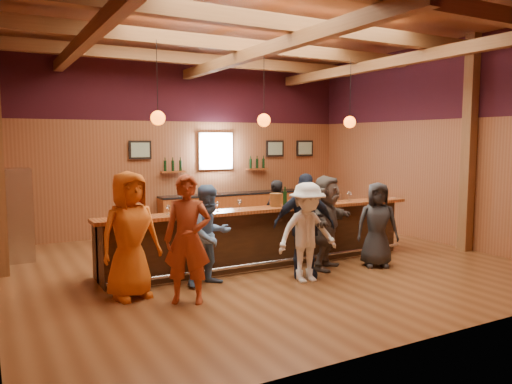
% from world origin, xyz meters
% --- Properties ---
extents(room, '(9.04, 9.00, 4.52)m').
position_xyz_m(room, '(0.00, 0.06, 3.21)').
color(room, brown).
rests_on(room, ground).
extents(bar_counter, '(6.30, 1.07, 1.11)m').
position_xyz_m(bar_counter, '(0.02, 0.15, 0.52)').
color(bar_counter, black).
rests_on(bar_counter, ground).
extents(back_bar_cabinet, '(4.00, 0.52, 0.95)m').
position_xyz_m(back_bar_cabinet, '(1.20, 3.72, 0.48)').
color(back_bar_cabinet, brown).
rests_on(back_bar_cabinet, ground).
extents(window, '(0.95, 0.09, 0.95)m').
position_xyz_m(window, '(0.80, 3.95, 2.05)').
color(window, silver).
rests_on(window, room).
extents(framed_pictures, '(5.35, 0.05, 0.45)m').
position_xyz_m(framed_pictures, '(1.67, 3.94, 2.10)').
color(framed_pictures, black).
rests_on(framed_pictures, room).
extents(wine_shelves, '(3.00, 0.18, 0.30)m').
position_xyz_m(wine_shelves, '(0.80, 3.88, 1.62)').
color(wine_shelves, brown).
rests_on(wine_shelves, room).
extents(pendant_lights, '(4.24, 0.24, 1.37)m').
position_xyz_m(pendant_lights, '(0.00, 0.00, 2.71)').
color(pendant_lights, black).
rests_on(pendant_lights, room).
extents(stainless_fridge, '(0.70, 0.70, 1.80)m').
position_xyz_m(stainless_fridge, '(-4.10, 2.60, 0.90)').
color(stainless_fridge, silver).
rests_on(stainless_fridge, ground).
extents(customer_orange, '(1.03, 0.78, 1.90)m').
position_xyz_m(customer_orange, '(-2.70, -0.76, 0.95)').
color(customer_orange, '#CC5813').
rests_on(customer_orange, ground).
extents(customer_redvest, '(0.81, 0.74, 1.86)m').
position_xyz_m(customer_redvest, '(-2.04, -1.38, 0.93)').
color(customer_redvest, '#9A3A1C').
rests_on(customer_redvest, ground).
extents(customer_denim, '(0.91, 0.78, 1.63)m').
position_xyz_m(customer_denim, '(-1.41, -0.73, 0.82)').
color(customer_denim, '#4F729E').
rests_on(customer_denim, ground).
extents(customer_white, '(1.11, 0.69, 1.65)m').
position_xyz_m(customer_white, '(0.07, -1.32, 0.83)').
color(customer_white, white).
rests_on(customer_white, ground).
extents(customer_navy, '(1.13, 0.82, 1.78)m').
position_xyz_m(customer_navy, '(0.20, -1.04, 0.89)').
color(customer_navy, '#192032').
rests_on(customer_navy, ground).
extents(customer_brown, '(1.59, 1.33, 1.71)m').
position_xyz_m(customer_brown, '(0.85, -0.80, 0.86)').
color(customer_brown, '#514841').
rests_on(customer_brown, ground).
extents(customer_dark, '(0.91, 0.81, 1.57)m').
position_xyz_m(customer_dark, '(1.78, -1.12, 0.78)').
color(customer_dark, '#27282A').
rests_on(customer_dark, ground).
extents(bartender, '(0.64, 0.53, 1.49)m').
position_xyz_m(bartender, '(0.90, 1.10, 0.74)').
color(bartender, black).
rests_on(bartender, ground).
extents(ice_bucket, '(0.22, 0.22, 0.24)m').
position_xyz_m(ice_bucket, '(0.19, -0.12, 1.23)').
color(ice_bucket, olive).
rests_on(ice_bucket, bar_counter).
extents(bottle_a, '(0.08, 0.08, 0.35)m').
position_xyz_m(bottle_a, '(0.43, -0.05, 1.25)').
color(bottle_a, black).
rests_on(bottle_a, bar_counter).
extents(bottle_b, '(0.08, 0.08, 0.39)m').
position_xyz_m(bottle_b, '(0.84, -0.12, 1.26)').
color(bottle_b, black).
rests_on(bottle_b, bar_counter).
extents(glass_a, '(0.08, 0.08, 0.18)m').
position_xyz_m(glass_a, '(-2.59, -0.20, 1.24)').
color(glass_a, silver).
rests_on(glass_a, bar_counter).
extents(glass_b, '(0.07, 0.07, 0.16)m').
position_xyz_m(glass_b, '(-1.90, -0.12, 1.23)').
color(glass_b, silver).
rests_on(glass_b, bar_counter).
extents(glass_c, '(0.09, 0.09, 0.19)m').
position_xyz_m(glass_c, '(-1.54, -0.11, 1.25)').
color(glass_c, silver).
rests_on(glass_c, bar_counter).
extents(glass_d, '(0.07, 0.07, 0.17)m').
position_xyz_m(glass_d, '(-1.02, -0.18, 1.23)').
color(glass_d, silver).
rests_on(glass_d, bar_counter).
extents(glass_e, '(0.08, 0.08, 0.18)m').
position_xyz_m(glass_e, '(-0.60, -0.18, 1.24)').
color(glass_e, silver).
rests_on(glass_e, bar_counter).
extents(glass_f, '(0.08, 0.08, 0.19)m').
position_xyz_m(glass_f, '(0.84, -0.21, 1.24)').
color(glass_f, silver).
rests_on(glass_f, bar_counter).
extents(glass_g, '(0.08, 0.08, 0.19)m').
position_xyz_m(glass_g, '(1.63, -0.10, 1.24)').
color(glass_g, silver).
rests_on(glass_g, bar_counter).
extents(glass_h, '(0.09, 0.09, 0.20)m').
position_xyz_m(glass_h, '(1.90, -0.15, 1.25)').
color(glass_h, silver).
rests_on(glass_h, bar_counter).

